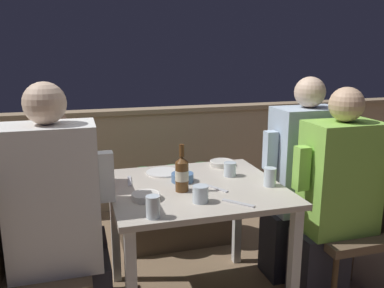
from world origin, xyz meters
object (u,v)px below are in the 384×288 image
Objects in this scene: chair_right_near at (363,210)px; person_coral_top at (62,214)px; person_white_polo at (61,223)px; beer_bottle at (182,173)px; chair_right_far at (327,192)px; chair_left_far at (22,226)px; person_blue_shirt at (300,179)px; chair_left_near at (17,251)px; person_green_blouse at (333,199)px.

person_coral_top is at bearing 169.40° from chair_right_near.
chair_right_near is at bearing -10.60° from person_coral_top.
person_white_polo is 0.64m from beer_bottle.
person_white_polo is 1.42× the size of chair_right_far.
person_coral_top is 0.70m from beer_bottle.
beer_bottle is (0.62, -0.20, 0.24)m from person_coral_top.
person_blue_shirt is at bearing 0.33° from chair_left_far.
person_white_polo is 1.42× the size of chair_left_far.
chair_right_near and chair_right_far have the same top height.
chair_right_far is 3.68× the size of beer_bottle.
chair_left_near is at bearing -174.03° from beer_bottle.
person_white_polo is 1.42× the size of chair_right_near.
chair_left_near is 1.69m from person_blue_shirt.
chair_left_near is 0.29m from chair_left_far.
chair_right_near is (1.89, -0.03, 0.00)m from chair_left_near.
chair_right_near is (1.69, -0.32, -0.04)m from person_coral_top.
person_green_blouse is 1.36× the size of chair_right_far.
person_blue_shirt is at bearing 94.02° from person_green_blouse.
chair_right_near is 0.33m from chair_right_far.
chair_left_far is 0.78× the size of person_coral_top.
person_coral_top reaches higher than beer_bottle.
person_blue_shirt reaches higher than chair_right_near.
chair_left_far is (-0.21, 0.29, -0.12)m from person_white_polo.
chair_right_near is 3.68× the size of beer_bottle.
person_white_polo is 1.48m from person_blue_shirt.
chair_right_far is at bearing 0.29° from chair_left_far.
beer_bottle is at bearing -18.10° from person_coral_top.
chair_left_near is at bearing 179.08° from person_green_blouse.
person_coral_top is 0.92× the size of person_blue_shirt.
person_coral_top reaches higher than chair_left_far.
person_green_blouse is 0.89m from beer_bottle.
chair_left_far is 1.00× the size of chair_right_near.
person_green_blouse is at bearing -85.98° from person_blue_shirt.
chair_left_near is 0.87m from beer_bottle.
person_blue_shirt reaches higher than chair_left_far.
person_white_polo reaches higher than person_green_blouse.
person_coral_top is 1.66m from chair_right_far.
person_white_polo reaches higher than chair_left_far.
beer_bottle is (-0.86, 0.11, 0.19)m from person_green_blouse.
chair_right_far is 0.23m from person_blue_shirt.
person_coral_top is at bearing 91.10° from person_white_polo.
person_green_blouse is (1.68, -0.03, 0.09)m from chair_left_near.
person_white_polo is 0.30m from person_coral_top.
chair_left_far and chair_right_far have the same top height.
chair_left_near is 0.70× the size of person_white_polo.
person_green_blouse reaches higher than beer_bottle.
person_coral_top is 1.27× the size of chair_right_far.
person_coral_top is 1.52m from person_green_blouse.
person_blue_shirt is at bearing 125.21° from chair_right_near.
chair_left_far is 1.72m from person_green_blouse.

